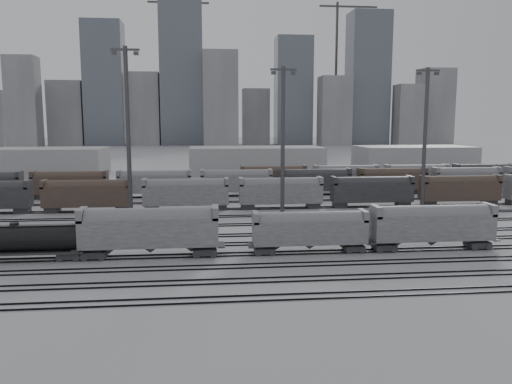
{
  "coord_description": "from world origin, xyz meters",
  "views": [
    {
      "loc": [
        -5.62,
        -56.31,
        15.6
      ],
      "look_at": [
        2.84,
        25.54,
        4.0
      ],
      "focal_mm": 35.0,
      "sensor_mm": 36.0,
      "label": 1
    }
  ],
  "objects": [
    {
      "name": "bg_string_mid",
      "position": [
        18.0,
        48.0,
        2.8
      ],
      "size": [
        151.0,
        3.0,
        5.6
      ],
      "color": "#262628",
      "rests_on": "ground"
    },
    {
      "name": "warehouse_mid",
      "position": [
        10.0,
        95.0,
        4.0
      ],
      "size": [
        40.0,
        18.0,
        8.0
      ],
      "primitive_type": "cube",
      "color": "#A2A1A4",
      "rests_on": "ground"
    },
    {
      "name": "light_mast_d",
      "position": [
        30.58,
        22.93,
        12.91
      ],
      "size": [
        3.89,
        0.62,
        24.33
      ],
      "color": "#3D3D40",
      "rests_on": "ground"
    },
    {
      "name": "tracks",
      "position": [
        0.0,
        17.5,
        0.08
      ],
      "size": [
        220.0,
        71.5,
        0.16
      ],
      "color": "black",
      "rests_on": "ground"
    },
    {
      "name": "bg_string_near",
      "position": [
        8.0,
        32.0,
        2.8
      ],
      "size": [
        151.0,
        3.0,
        5.6
      ],
      "color": "gray",
      "rests_on": "ground"
    },
    {
      "name": "warehouse_right",
      "position": [
        60.0,
        95.0,
        4.0
      ],
      "size": [
        35.0,
        18.0,
        8.0
      ],
      "primitive_type": "cube",
      "color": "#A2A1A4",
      "rests_on": "ground"
    },
    {
      "name": "warehouse_left",
      "position": [
        -60.0,
        95.0,
        4.0
      ],
      "size": [
        50.0,
        18.0,
        8.0
      ],
      "primitive_type": "cube",
      "color": "#A2A1A4",
      "rests_on": "ground"
    },
    {
      "name": "light_mast_c",
      "position": [
        5.73,
        15.58,
        12.45
      ],
      "size": [
        3.75,
        0.6,
        23.46
      ],
      "color": "#3D3D40",
      "rests_on": "ground"
    },
    {
      "name": "hopper_car_b",
      "position": [
        6.77,
        1.0,
        3.03
      ],
      "size": [
        13.71,
        2.72,
        4.9
      ],
      "color": "#262628",
      "rests_on": "ground"
    },
    {
      "name": "tank_car_b",
      "position": [
        -26.97,
        1.0,
        2.44
      ],
      "size": [
        17.05,
        2.84,
        4.21
      ],
      "color": "#262628",
      "rests_on": "ground"
    },
    {
      "name": "hopper_car_c",
      "position": [
        22.03,
        1.0,
        3.34
      ],
      "size": [
        15.1,
        3.0,
        5.4
      ],
      "color": "#262628",
      "rests_on": "ground"
    },
    {
      "name": "crane_right",
      "position": [
        91.26,
        305.0,
        57.39
      ],
      "size": [
        42.0,
        1.8,
        100.0
      ],
      "color": "#3D3D40",
      "rests_on": "ground"
    },
    {
      "name": "ground",
      "position": [
        0.0,
        0.0,
        0.0
      ],
      "size": [
        900.0,
        900.0,
        0.0
      ],
      "primitive_type": "plane",
      "color": "#BBBBC0",
      "rests_on": "ground"
    },
    {
      "name": "crane_left",
      "position": [
        -28.74,
        305.0,
        57.39
      ],
      "size": [
        42.0,
        1.8,
        100.0
      ],
      "color": "#3D3D40",
      "rests_on": "ground"
    },
    {
      "name": "hopper_car_a",
      "position": [
        -12.04,
        1.0,
        3.5
      ],
      "size": [
        15.86,
        3.15,
        5.67
      ],
      "color": "#262628",
      "rests_on": "ground"
    },
    {
      "name": "skyline",
      "position": [
        10.84,
        280.0,
        34.73
      ],
      "size": [
        316.0,
        22.4,
        95.0
      ],
      "color": "#9C9C9F",
      "rests_on": "ground"
    },
    {
      "name": "light_mast_b",
      "position": [
        -17.42,
        23.47,
        14.35
      ],
      "size": [
        4.33,
        0.69,
        27.05
      ],
      "color": "#3D3D40",
      "rests_on": "ground"
    },
    {
      "name": "bg_string_far",
      "position": [
        35.5,
        56.0,
        2.8
      ],
      "size": [
        66.0,
        3.0,
        5.6
      ],
      "color": "#4F3D32",
      "rests_on": "ground"
    }
  ]
}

